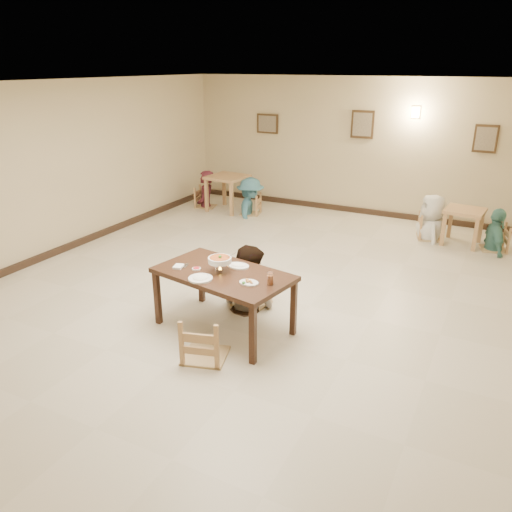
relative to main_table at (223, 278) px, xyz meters
The scene contains 31 objects.
floor 1.32m from the main_table, 96.15° to the left, with size 10.00×10.00×0.00m, color beige.
ceiling 2.54m from the main_table, 96.15° to the left, with size 10.00×10.00×0.00m, color white.
wall_back 6.16m from the main_table, 91.12° to the left, with size 10.00×10.00×0.00m, color beige.
wall_left 4.34m from the main_table, 164.96° to the left, with size 10.00×10.00×0.00m, color beige.
baseboard_back 6.11m from the main_table, 91.12° to the left, with size 8.00×0.06×0.12m, color #2F2016.
baseboard_left 4.29m from the main_table, 164.85° to the left, with size 0.06×10.00×0.12m, color #2F2016.
picture_a 6.60m from the main_table, 110.93° to the left, with size 0.55×0.04×0.45m.
picture_b 6.20m from the main_table, 90.18° to the left, with size 0.50×0.04×0.60m.
picture_c 6.65m from the main_table, 67.75° to the left, with size 0.45×0.04×0.55m.
wall_sconce 6.36m from the main_table, 79.90° to the left, with size 0.16×0.05×0.22m, color #FFD88C.
main_table is the anchor object (origin of this frame).
chair_far 0.82m from the main_table, 90.58° to the left, with size 0.44×0.44×0.95m.
chair_near 0.73m from the main_table, 78.48° to the right, with size 0.50×0.50×1.06m.
main_diner 0.75m from the main_table, 92.01° to the left, with size 0.89×0.69×1.83m, color gray.
curry_warmer 0.24m from the main_table, behind, with size 0.33×0.30×0.27m.
rice_plate_far 0.27m from the main_table, 70.99° to the left, with size 0.29×0.29×0.07m.
rice_plate_near 0.36m from the main_table, 112.41° to the right, with size 0.30×0.30×0.07m.
fried_plate 0.49m from the main_table, 20.09° to the right, with size 0.24×0.24×0.05m.
chili_dish 0.37m from the main_table, 166.86° to the right, with size 0.11×0.11×0.02m.
napkin_cutlery 0.61m from the main_table, 167.94° to the right, with size 0.16×0.23×0.03m.
drink_glass 0.70m from the main_table, ahead, with size 0.08×0.08×0.15m.
bg_table_left 5.63m from the main_table, 119.53° to the left, with size 0.89×0.89×0.82m.
bg_table_right 5.44m from the main_table, 64.02° to the left, with size 0.75×0.75×0.69m.
bg_chair_ll 5.97m from the main_table, 124.70° to the left, with size 0.44×0.44×0.94m.
bg_chair_lr 5.32m from the main_table, 113.94° to the left, with size 0.42×0.42×0.90m.
bg_chair_rl 5.27m from the main_table, 70.00° to the left, with size 0.45×0.45×0.96m.
bg_chair_rr 5.67m from the main_table, 58.43° to the left, with size 0.43×0.43×0.92m.
bg_diner_a 5.96m from the main_table, 124.70° to the left, with size 0.64×0.42×1.77m, color #4F1A27.
bg_diner_b 5.32m from the main_table, 113.94° to the left, with size 1.09×0.63×1.69m, color teal.
bg_diner_c 5.27m from the main_table, 70.00° to the left, with size 0.87×0.57×1.78m, color silver.
bg_diner_d 5.67m from the main_table, 58.43° to the left, with size 0.93×0.39×1.58m, color teal.
Camera 1 is at (3.10, -6.05, 3.25)m, focal length 35.00 mm.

